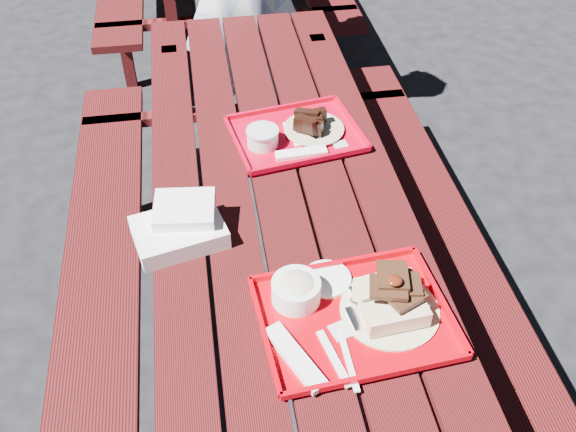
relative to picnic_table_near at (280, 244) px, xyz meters
name	(u,v)px	position (x,y,z in m)	size (l,w,h in m)	color
ground	(282,350)	(0.00, 0.00, -0.56)	(60.00, 60.00, 0.00)	black
picnic_table_near	(280,244)	(0.00, 0.00, 0.00)	(1.41, 2.40, 0.75)	#4A0E10
near_tray	(352,305)	(0.11, -0.45, 0.22)	(0.48, 0.40, 0.14)	#B5000B
far_tray	(294,134)	(0.09, 0.29, 0.21)	(0.45, 0.38, 0.07)	#BA011D
white_cloth	(181,226)	(-0.29, -0.11, 0.23)	(0.27, 0.22, 0.10)	white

